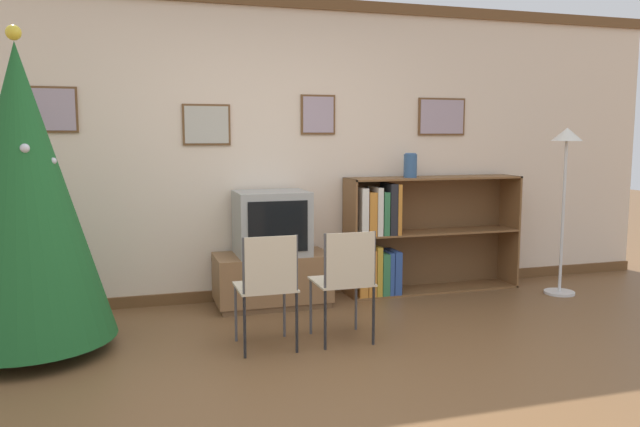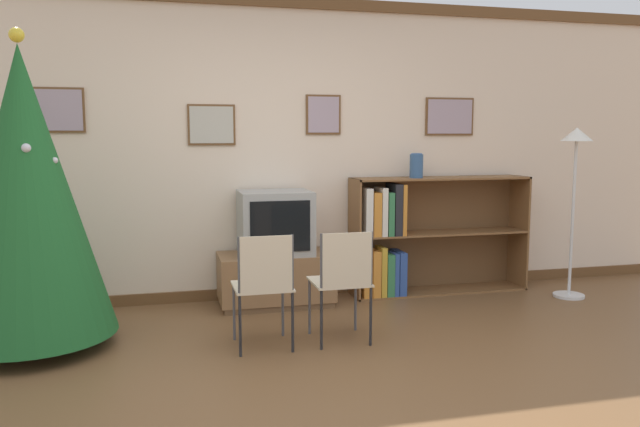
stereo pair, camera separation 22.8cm
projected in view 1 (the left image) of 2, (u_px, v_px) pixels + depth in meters
The scene contains 10 objects.
ground_plane at pixel (339, 389), 3.68m from camera, with size 24.00×24.00×0.00m, color brown.
wall_back at pixel (261, 150), 5.61m from camera, with size 8.21×0.11×2.70m.
christmas_tree at pixel (23, 194), 4.16m from camera, with size 1.14×1.14×2.19m.
tv_console at pixel (272, 280), 5.45m from camera, with size 0.99×0.51×0.46m.
television at pixel (272, 223), 5.39m from camera, with size 0.62×0.50×0.55m.
folding_chair_left at pixel (268, 284), 4.26m from camera, with size 0.40×0.40×0.82m.
folding_chair_right at pixel (345, 279), 4.43m from camera, with size 0.40×0.40×0.82m.
bookshelf at pixel (402, 237), 5.87m from camera, with size 1.70×0.36×1.09m.
vase at pixel (410, 165), 5.79m from camera, with size 0.12×0.12×0.23m.
standing_lamp at pixel (565, 167), 5.73m from camera, with size 0.28×0.28×1.55m.
Camera 1 is at (-1.13, -3.33, 1.49)m, focal length 35.00 mm.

